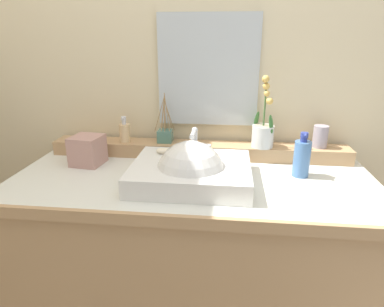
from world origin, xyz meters
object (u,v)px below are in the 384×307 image
object	(u,v)px
lotion_bottle	(302,158)
soap_dispenser	(125,132)
tissue_box	(88,150)
potted_plant	(263,131)
tumbler_cup	(320,137)
reed_diffuser	(165,135)
sink_basin	(191,174)
soap_bar	(164,151)

from	to	relation	value
lotion_bottle	soap_dispenser	bearing A→B (deg)	167.88
lotion_bottle	tissue_box	xyz separation A→B (m)	(-0.93, 0.03, -0.01)
potted_plant	tumbler_cup	world-z (taller)	potted_plant
potted_plant	tissue_box	xyz separation A→B (m)	(-0.79, -0.14, -0.08)
reed_diffuser	tissue_box	world-z (taller)	reed_diffuser
soap_dispenser	tissue_box	distance (m)	0.20
tumbler_cup	lotion_bottle	bearing A→B (deg)	-120.62
potted_plant	lotion_bottle	distance (m)	0.24
soap_dispenser	tumbler_cup	size ratio (longest dim) A/B	1.26
potted_plant	reed_diffuser	size ratio (longest dim) A/B	1.37
sink_basin	tumbler_cup	bearing A→B (deg)	29.32
potted_plant	soap_dispenser	bearing A→B (deg)	-179.66
tumbler_cup	tissue_box	size ratio (longest dim) A/B	0.78
tissue_box	lotion_bottle	bearing A→B (deg)	-2.13
sink_basin	potted_plant	size ratio (longest dim) A/B	1.42
sink_basin	lotion_bottle	xyz separation A→B (m)	(0.45, 0.12, 0.04)
soap_dispenser	tissue_box	xyz separation A→B (m)	(-0.13, -0.14, -0.05)
potted_plant	soap_bar	bearing A→B (deg)	-157.64
sink_basin	reed_diffuser	distance (m)	0.37
soap_bar	soap_dispenser	bearing A→B (deg)	142.66
potted_plant	reed_diffuser	bearing A→B (deg)	176.71
sink_basin	lotion_bottle	bearing A→B (deg)	14.91
tissue_box	sink_basin	bearing A→B (deg)	-17.48
soap_dispenser	reed_diffuser	distance (m)	0.20
lotion_bottle	sink_basin	bearing A→B (deg)	-165.09
sink_basin	soap_dispenser	world-z (taller)	soap_dispenser
soap_bar	soap_dispenser	world-z (taller)	soap_dispenser
tissue_box	soap_bar	bearing A→B (deg)	-5.63
soap_bar	lotion_bottle	xyz separation A→B (m)	(0.57, 0.00, -0.01)
soap_bar	tumbler_cup	world-z (taller)	tumbler_cup
soap_dispenser	reed_diffuser	world-z (taller)	reed_diffuser
sink_basin	soap_bar	size ratio (longest dim) A/B	6.66
tumbler_cup	tissue_box	xyz separation A→B (m)	(-1.05, -0.16, -0.05)
soap_bar	potted_plant	bearing A→B (deg)	22.36
soap_bar	reed_diffuser	bearing A→B (deg)	99.43
potted_plant	reed_diffuser	world-z (taller)	potted_plant
soap_dispenser	tumbler_cup	xyz separation A→B (m)	(0.92, 0.03, 0.00)
lotion_bottle	tissue_box	size ratio (longest dim) A/B	1.43
sink_basin	lotion_bottle	distance (m)	0.46
sink_basin	potted_plant	distance (m)	0.43
potted_plant	lotion_bottle	xyz separation A→B (m)	(0.15, -0.18, -0.06)
potted_plant	tumbler_cup	bearing A→B (deg)	4.74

